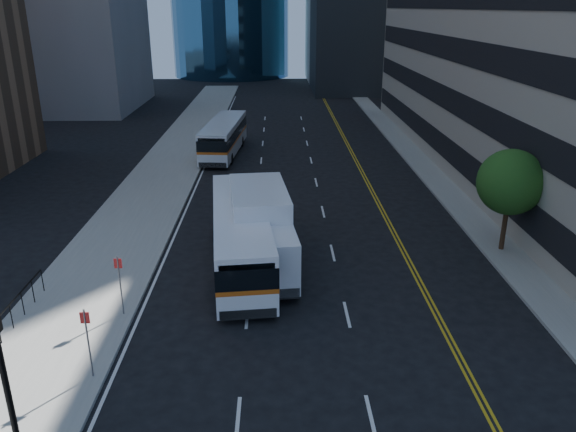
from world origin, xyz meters
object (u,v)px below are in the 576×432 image
at_px(lamp_post, 7,389).
at_px(box_truck, 261,230).
at_px(bus_rear, 224,136).
at_px(bus_front, 240,234).
at_px(street_tree, 511,182).

xyz_separation_m(lamp_post, box_truck, (5.99, 12.46, -0.83)).
height_order(lamp_post, bus_rear, lamp_post).
xyz_separation_m(bus_rear, box_truck, (3.59, -21.74, 0.40)).
distance_m(lamp_post, bus_front, 13.73).
height_order(lamp_post, bus_front, lamp_post).
relative_size(bus_front, bus_rear, 1.05).
xyz_separation_m(street_tree, bus_front, (-13.00, -1.27, -2.07)).
bearing_deg(box_truck, bus_rear, 93.26).
distance_m(bus_rear, box_truck, 22.04).
relative_size(lamp_post, bus_front, 0.40).
bearing_deg(bus_front, street_tree, -0.51).
bearing_deg(box_truck, street_tree, 1.22).
height_order(lamp_post, box_truck, lamp_post).
height_order(street_tree, bus_front, street_tree).
bearing_deg(street_tree, box_truck, -172.68).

